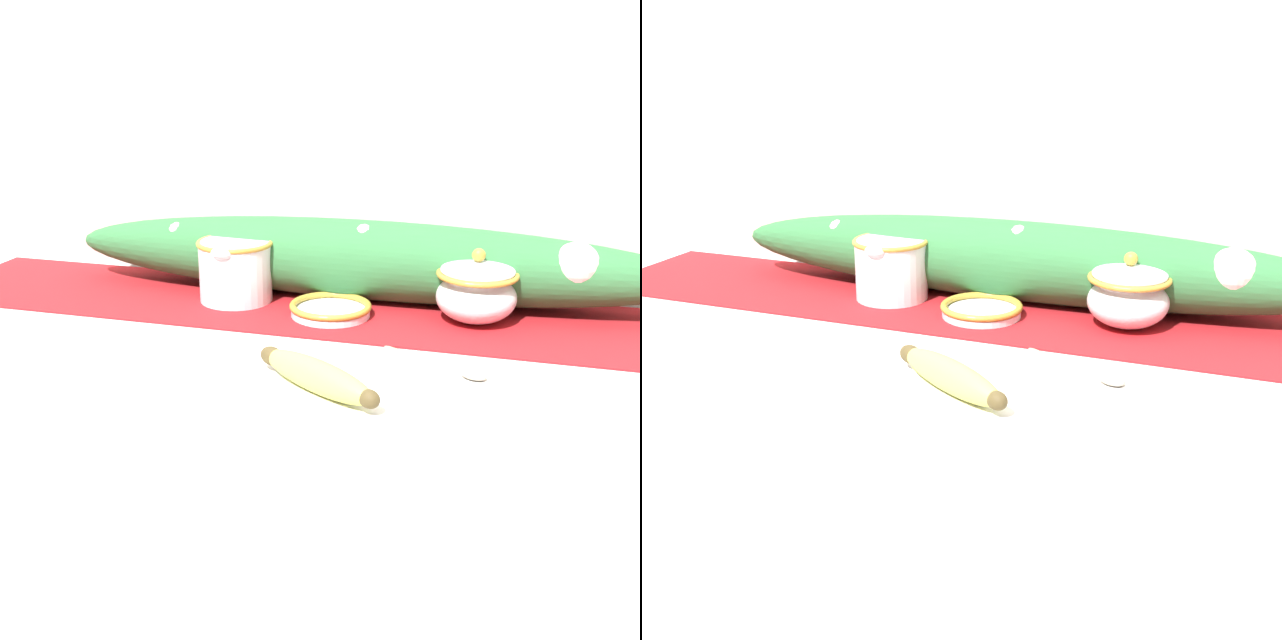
{
  "view_description": "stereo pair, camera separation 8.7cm",
  "coord_description": "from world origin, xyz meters",
  "views": [
    {
      "loc": [
        0.27,
        -0.97,
        1.27
      ],
      "look_at": [
        -0.0,
        -0.02,
        0.93
      ],
      "focal_mm": 45.0,
      "sensor_mm": 36.0,
      "label": 1
    },
    {
      "loc": [
        0.35,
        -0.95,
        1.27
      ],
      "look_at": [
        -0.0,
        -0.02,
        0.93
      ],
      "focal_mm": 45.0,
      "sensor_mm": 36.0,
      "label": 2
    }
  ],
  "objects": [
    {
      "name": "poinsettia_garland",
      "position": [
        0.0,
        0.23,
        0.94
      ],
      "size": [
        1.01,
        0.14,
        0.13
      ],
      "color": "#2D6B38",
      "rests_on": "countertop"
    },
    {
      "name": "countertop",
      "position": [
        0.0,
        0.0,
        0.44
      ],
      "size": [
        1.52,
        0.62,
        0.88
      ],
      "primitive_type": "cube",
      "color": "silver",
      "rests_on": "ground_plane"
    },
    {
      "name": "small_dish",
      "position": [
        -0.03,
        0.13,
        0.89
      ],
      "size": [
        0.12,
        0.12,
        0.02
      ],
      "color": "white",
      "rests_on": "countertop"
    },
    {
      "name": "table_runner",
      "position": [
        0.0,
        0.16,
        0.88
      ],
      "size": [
        1.4,
        0.27,
        0.0
      ],
      "primitive_type": "cube",
      "color": "#A8191E",
      "rests_on": "countertop"
    },
    {
      "name": "banana",
      "position": [
        0.02,
        -0.13,
        0.9
      ],
      "size": [
        0.19,
        0.13,
        0.04
      ],
      "rotation": [
        0.0,
        0.0,
        -0.56
      ],
      "color": "#CCD156",
      "rests_on": "countertop"
    },
    {
      "name": "cream_pitcher",
      "position": [
        -0.2,
        0.17,
        0.93
      ],
      "size": [
        0.12,
        0.14,
        0.1
      ],
      "color": "white",
      "rests_on": "countertop"
    },
    {
      "name": "spoon",
      "position": [
        0.19,
        -0.04,
        0.88
      ],
      "size": [
        0.15,
        0.09,
        0.01
      ],
      "rotation": [
        0.0,
        0.0,
        -0.51
      ],
      "color": "#A89E89",
      "rests_on": "countertop"
    },
    {
      "name": "back_wall",
      "position": [
        0.0,
        0.33,
        1.2
      ],
      "size": [
        2.32,
        0.04,
        2.4
      ],
      "primitive_type": "cube",
      "color": "silver",
      "rests_on": "ground_plane"
    },
    {
      "name": "sugar_bowl",
      "position": [
        0.18,
        0.16,
        0.93
      ],
      "size": [
        0.12,
        0.12,
        0.11
      ],
      "color": "white",
      "rests_on": "countertop"
    }
  ]
}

